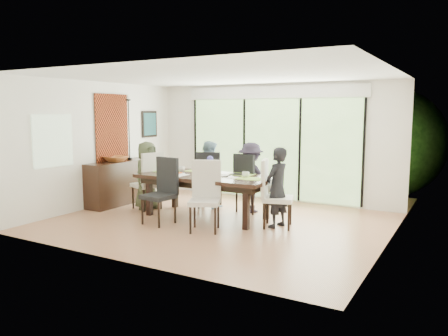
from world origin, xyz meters
The scene contains 62 objects.
floor centered at (0.00, 0.00, -0.01)m, with size 6.00×5.00×0.01m, color #97593C.
ceiling centered at (0.00, 0.00, 2.71)m, with size 6.00×5.00×0.01m, color white.
wall_back centered at (0.00, 2.51, 1.35)m, with size 6.00×0.02×2.70m, color white.
wall_front centered at (0.00, -2.51, 1.35)m, with size 6.00×0.02×2.70m, color beige.
wall_left centered at (-3.01, 0.00, 1.35)m, with size 0.02×5.00×2.70m, color white.
wall_right centered at (3.01, 0.00, 1.35)m, with size 0.02×5.00×2.70m, color beige.
glass_doors centered at (0.00, 2.47, 1.20)m, with size 4.20×0.02×2.30m, color #598C3F.
blinds_header centered at (0.00, 2.46, 2.50)m, with size 4.40×0.06×0.28m, color white.
mullion_a centered at (-2.10, 2.46, 1.20)m, with size 0.05×0.04×2.30m, color black.
mullion_b centered at (-0.70, 2.46, 1.20)m, with size 0.05×0.04×2.30m, color black.
mullion_c centered at (0.70, 2.46, 1.20)m, with size 0.05×0.04×2.30m, color black.
mullion_d centered at (2.10, 2.46, 1.20)m, with size 0.05×0.04×2.30m, color black.
side_window centered at (-2.97, -1.20, 1.50)m, with size 0.02×0.90×1.00m, color #8CAD7F.
deck centered at (0.00, 3.40, -0.05)m, with size 6.00×1.80×0.10m, color brown.
rail_top centered at (0.00, 4.20, 0.55)m, with size 6.00×0.08×0.06m, color #543424.
foliage_left centered at (-1.80, 5.20, 1.44)m, with size 3.20×3.20×3.20m, color #14380F.
foliage_mid centered at (0.40, 5.80, 1.80)m, with size 4.00×4.00×4.00m, color #14380F.
foliage_right centered at (2.20, 5.00, 1.26)m, with size 2.80×2.80×2.80m, color #14380F.
foliage_far centered at (-0.60, 6.50, 1.62)m, with size 3.60×3.60×3.60m, color #14380F.
table_top centered at (-0.39, 0.25, 0.80)m, with size 2.68×1.23×0.07m, color black.
table_apron centered at (-0.39, 0.25, 0.70)m, with size 2.45×1.00×0.11m, color black.
table_leg_fl centered at (-1.47, -0.18, 0.38)m, with size 0.10×0.10×0.77m, color black.
table_leg_fr centered at (0.69, -0.18, 0.38)m, with size 0.10×0.10×0.77m, color black.
table_leg_bl centered at (-1.47, 0.68, 0.38)m, with size 0.10×0.10×0.77m, color black.
table_leg_br centered at (0.69, 0.68, 0.38)m, with size 0.10×0.10×0.77m, color black.
chair_left_end centered at (-1.89, 0.25, 0.61)m, with size 0.51×0.51×1.23m, color beige, non-canonical shape.
chair_right_end centered at (1.11, 0.25, 0.61)m, with size 0.51×0.51×1.23m, color white, non-canonical shape.
chair_far_left centered at (-0.84, 1.10, 0.61)m, with size 0.51×0.51×1.23m, color black, non-canonical shape.
chair_far_right centered at (0.16, 1.10, 0.61)m, with size 0.51×0.51×1.23m, color black, non-canonical shape.
chair_near_left centered at (-0.89, -0.62, 0.61)m, with size 0.51×0.51×1.23m, color black, non-canonical shape.
chair_near_right centered at (0.11, -0.62, 0.61)m, with size 0.51×0.51×1.23m, color silver, non-canonical shape.
person_left_end centered at (-1.87, 0.25, 0.72)m, with size 0.67×0.42×1.44m, color #414931.
person_right_end centered at (1.09, 0.25, 0.72)m, with size 0.67×0.42×1.44m, color black.
person_far_left centered at (-0.84, 1.08, 0.72)m, with size 0.67×0.42×1.44m, color #7C9EB4.
person_far_right centered at (0.16, 1.08, 0.72)m, with size 0.67×0.42×1.44m, color #261F2F.
placemat_left centered at (-1.34, 0.25, 0.84)m, with size 0.49×0.36×0.01m, color #76A33A.
placemat_right centered at (0.56, 0.25, 0.84)m, with size 0.49×0.36×0.01m, color #98C245.
placemat_far_l centered at (-0.84, 0.65, 0.84)m, with size 0.49×0.36×0.01m, color #97C245.
placemat_far_r centered at (0.16, 0.65, 0.84)m, with size 0.49×0.36×0.01m, color #7FAC3D.
placemat_paper centered at (-0.94, -0.05, 0.84)m, with size 0.49×0.36×0.01m, color white.
tablet_far_l centered at (-0.74, 0.60, 0.85)m, with size 0.29×0.20×0.01m, color black.
tablet_far_r centered at (0.11, 0.60, 0.85)m, with size 0.27×0.19×0.01m, color black.
papers centered at (0.31, 0.20, 0.84)m, with size 0.33×0.25×0.00m, color white.
platter_base centered at (-0.94, -0.05, 0.86)m, with size 0.29×0.29×0.03m, color white.
platter_snacks centered at (-0.94, -0.05, 0.88)m, with size 0.22×0.22×0.02m, color #E8591B.
vase centered at (-0.34, 0.30, 0.90)m, with size 0.09×0.09×0.13m, color silver.
hyacinth_stems centered at (-0.34, 0.30, 1.04)m, with size 0.04×0.04×0.18m, color #337226.
hyacinth_blooms centered at (-0.34, 0.30, 1.15)m, with size 0.12×0.12×0.12m, color #4F4DC0.
laptop centered at (-1.24, 0.15, 0.85)m, with size 0.37×0.24×0.03m, color silver.
cup_a centered at (-1.09, 0.40, 0.89)m, with size 0.14×0.14×0.11m, color white.
cup_b centered at (-0.24, 0.15, 0.89)m, with size 0.11×0.11×0.10m, color white.
cup_c centered at (0.41, 0.35, 0.89)m, with size 0.14×0.14×0.11m, color white.
book centered at (-0.14, 0.30, 0.85)m, with size 0.18×0.25×0.02m, color white.
sideboard centered at (-2.76, 0.37, 0.48)m, with size 0.48×1.71×0.96m, color black.
bowl centered at (-2.76, 0.27, 1.02)m, with size 0.51×0.51×0.12m, color #994D21.
candlestick_base centered at (-2.76, 0.72, 0.98)m, with size 0.11×0.11×0.04m, color black.
candlestick_shaft centered at (-2.76, 0.72, 1.66)m, with size 0.03×0.03×1.34m, color black.
candlestick_pan centered at (-2.76, 0.72, 2.32)m, with size 0.11×0.11×0.03m, color black.
candle centered at (-2.76, 0.72, 2.38)m, with size 0.04×0.04×0.11m, color silver.
tapestry centered at (-2.97, 0.40, 1.70)m, with size 0.02×1.00×1.50m, color #943215.
art_frame centered at (-2.97, 1.70, 1.75)m, with size 0.03×0.55×0.65m, color black.
art_canvas centered at (-2.95, 1.70, 1.75)m, with size 0.01×0.45×0.55m, color #164147.
Camera 1 is at (4.06, -6.86, 2.07)m, focal length 35.00 mm.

